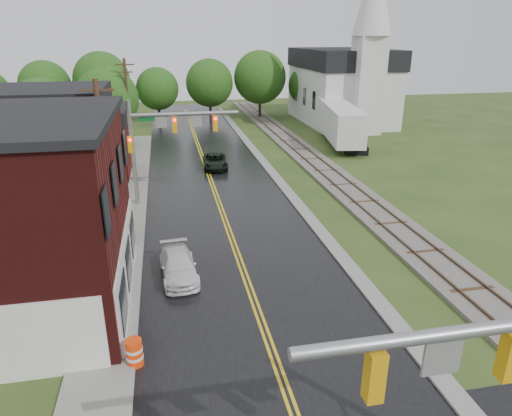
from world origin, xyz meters
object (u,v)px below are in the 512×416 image
object	(u,v)px
church	(345,78)
tree_left_c	(44,114)
pickup_white	(178,266)
utility_pole_b	(104,158)
suv_dark	(215,161)
traffic_signal_far	(164,133)
semi_trailer	(340,121)
utility_pole_c	(128,103)
construction_barrel	(134,353)
tree_left_e	(109,100)

from	to	relation	value
church	tree_left_c	distance (m)	36.59
tree_left_c	pickup_white	distance (m)	26.32
utility_pole_b	pickup_white	size ratio (longest dim) A/B	2.20
utility_pole_b	suv_dark	xyz separation A→B (m)	(7.60, 13.20, -4.11)
suv_dark	traffic_signal_far	bearing A→B (deg)	-113.94
church	semi_trailer	size ratio (longest dim) A/B	1.47
church	traffic_signal_far	xyz separation A→B (m)	(-23.47, -26.74, -0.86)
utility_pole_c	pickup_white	size ratio (longest dim) A/B	2.20
church	utility_pole_b	bearing A→B (deg)	-130.18
utility_pole_b	utility_pole_c	size ratio (longest dim) A/B	1.00
utility_pole_c	construction_barrel	xyz separation A→B (m)	(1.80, -34.00, -4.19)
semi_trailer	construction_barrel	bearing A→B (deg)	-121.87
church	construction_barrel	xyz separation A→B (m)	(-25.00, -43.74, -5.31)
utility_pole_c	semi_trailer	world-z (taller)	utility_pole_c
semi_trailer	construction_barrel	xyz separation A→B (m)	(-20.07, -32.28, -1.90)
utility_pole_b	semi_trailer	size ratio (longest dim) A/B	0.66
semi_trailer	tree_left_c	bearing A→B (deg)	-175.30
traffic_signal_far	tree_left_c	world-z (taller)	tree_left_c
utility_pole_c	semi_trailer	size ratio (longest dim) A/B	0.66
utility_pole_c	construction_barrel	bearing A→B (deg)	-86.97
semi_trailer	pickup_white	bearing A→B (deg)	-124.96
construction_barrel	suv_dark	bearing A→B (deg)	77.04
tree_left_c	suv_dark	world-z (taller)	tree_left_c
traffic_signal_far	suv_dark	bearing A→B (deg)	62.50
traffic_signal_far	utility_pole_b	bearing A→B (deg)	-123.68
utility_pole_b	pickup_white	bearing A→B (deg)	-58.38
suv_dark	church	bearing A→B (deg)	47.56
utility_pole_c	tree_left_c	world-z (taller)	utility_pole_c
utility_pole_b	pickup_white	xyz separation A→B (m)	(3.60, -5.85, -4.13)
tree_left_e	semi_trailer	world-z (taller)	tree_left_e
pickup_white	semi_trailer	bearing A→B (deg)	50.70
utility_pole_b	tree_left_e	world-z (taller)	utility_pole_b
utility_pole_c	tree_left_e	xyz separation A→B (m)	(-2.05, 1.90, 0.09)
tree_left_e	church	bearing A→B (deg)	15.20
church	pickup_white	world-z (taller)	church
church	utility_pole_c	xyz separation A→B (m)	(-26.80, -9.74, -1.11)
suv_dark	semi_trailer	size ratio (longest dim) A/B	0.32
tree_left_e	suv_dark	size ratio (longest dim) A/B	1.85
utility_pole_b	construction_barrel	size ratio (longest dim) A/B	8.51
tree_left_e	utility_pole_b	bearing A→B (deg)	-85.10
utility_pole_b	church	bearing A→B (deg)	49.82
suv_dark	construction_barrel	distance (m)	25.86
tree_left_c	construction_barrel	world-z (taller)	tree_left_c
tree_left_c	semi_trailer	xyz separation A→B (m)	(28.91, 2.38, -2.09)
church	utility_pole_b	distance (m)	41.55
tree_left_e	construction_barrel	world-z (taller)	tree_left_e
utility_pole_b	suv_dark	world-z (taller)	utility_pole_b
utility_pole_b	semi_trailer	distance (m)	29.91
church	traffic_signal_far	distance (m)	35.59
utility_pole_c	tree_left_e	distance (m)	2.79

